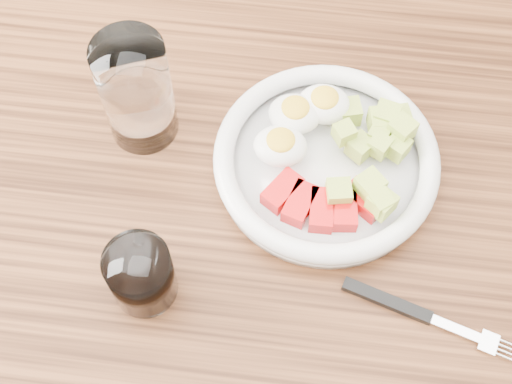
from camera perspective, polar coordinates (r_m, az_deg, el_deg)
ground at (r=1.51m, az=0.34°, el=-14.43°), size 4.00×4.00×0.00m
dining_table at (r=0.87m, az=0.58°, el=-4.61°), size 1.50×0.90×0.77m
bowl at (r=0.79m, az=5.64°, el=2.75°), size 0.25×0.25×0.06m
fork at (r=0.75m, az=12.37°, el=-9.28°), size 0.19×0.07×0.01m
water_glass at (r=0.78m, az=-9.55°, el=7.93°), size 0.08×0.08×0.14m
coffee_glass at (r=0.72m, az=-9.17°, el=-6.59°), size 0.07×0.07×0.08m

